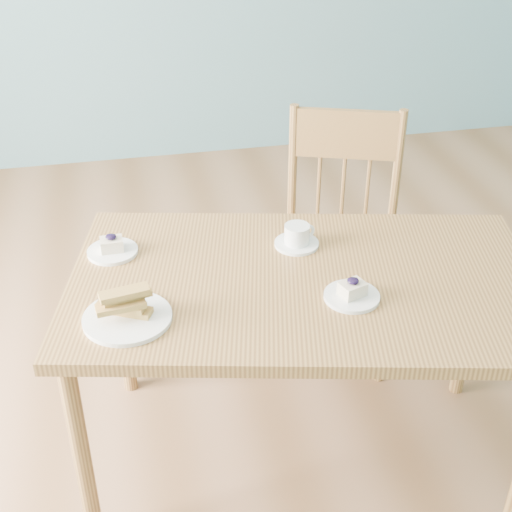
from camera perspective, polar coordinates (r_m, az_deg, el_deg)
room at (r=1.84m, az=-3.55°, el=15.42°), size 5.01×5.01×2.71m
dining_table at (r=2.11m, az=3.76°, el=-3.41°), size 1.50×1.06×0.73m
dining_chair at (r=2.74m, az=6.70°, el=1.42°), size 0.55×0.54×0.96m
cheesecake_plate_near at (r=1.99m, az=7.69°, el=-2.97°), size 0.16×0.16×0.07m
cheesecake_plate_far at (r=2.21m, az=-11.43°, el=0.60°), size 0.15×0.15×0.06m
coffee_cup at (r=2.21m, az=3.32°, el=1.54°), size 0.14×0.14×0.07m
biscotti_plate at (r=1.91m, az=-10.31°, el=-4.34°), size 0.24×0.24×0.09m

